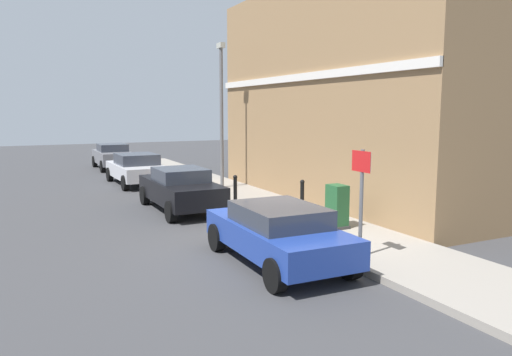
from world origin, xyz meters
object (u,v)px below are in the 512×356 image
Objects in this scene: car_grey at (113,156)px; utility_cabinet at (337,208)px; car_black at (181,189)px; car_blue at (278,232)px; car_silver at (137,168)px; bollard_far_kerb at (235,190)px; bollard_near_cabinet at (302,196)px; street_sign at (361,187)px; lamppost at (221,109)px.

utility_cabinet is (2.72, -17.45, -0.05)m from car_grey.
car_black is 5.48m from utility_cabinet.
car_grey is at bearing 98.87° from utility_cabinet.
car_silver is (-0.13, 12.71, 0.02)m from car_blue.
car_blue is at bearing -179.20° from car_black.
car_silver is at bearing 102.09° from bollard_far_kerb.
bollard_near_cabinet is (2.93, -2.77, -0.02)m from car_black.
car_silver is at bearing 107.77° from bollard_near_cabinet.
street_sign is at bearing -115.05° from utility_cabinet.
car_black is at bearing 150.05° from bollard_far_kerb.
utility_cabinet reaches higher than car_blue.
car_grey is 3.76× the size of bollard_near_cabinet.
bollard_near_cabinet is 1.00× the size of bollard_far_kerb.
bollard_near_cabinet is 0.18× the size of lamppost.
car_grey is at bearing 100.30° from bollard_near_cabinet.
bollard_near_cabinet is (2.93, -9.14, -0.01)m from car_silver.
lamppost is (1.16, 3.96, 2.60)m from bollard_far_kerb.
car_blue is at bearing -148.67° from utility_cabinet.
car_blue is 1.76× the size of street_sign.
car_blue is 10.10m from lamppost.
car_blue is at bearing -128.07° from bollard_near_cabinet.
street_sign reaches higher than car_grey.
bollard_near_cabinet is at bearing -133.83° from car_black.
bollard_near_cabinet and bollard_far_kerb have the same top height.
street_sign reaches higher than car_silver.
car_black reaches higher than car_silver.
lamppost reaches higher than street_sign.
utility_cabinet is at bearing 64.95° from street_sign.
car_grey is (0.10, 12.75, 0.01)m from car_black.
bollard_near_cabinet is (2.82, -15.52, -0.03)m from car_grey.
bollard_near_cabinet is 6.40m from lamppost.
car_blue is 1.04× the size of car_grey.
street_sign is (-1.22, -4.32, 0.96)m from bollard_near_cabinet.
bollard_far_kerb is 0.18× the size of lamppost.
car_black is at bearing 178.33° from car_silver.
bollard_near_cabinet is 4.59m from street_sign.
car_black is at bearing -131.50° from lamppost.
car_black is 7.36m from street_sign.
car_silver reaches higher than bollard_far_kerb.
car_blue is 3.16m from utility_cabinet.
car_blue is 3.91× the size of bollard_near_cabinet.
street_sign is (1.58, -0.75, 0.97)m from car_blue.
car_silver is at bearing 97.24° from street_sign.
street_sign is (1.71, -7.09, 0.93)m from car_black.
car_grey is at bearing 105.09° from lamppost.
utility_cabinet is 0.20× the size of lamppost.
lamppost is at bearing 92.08° from bollard_near_cabinet.
street_sign reaches higher than car_black.
street_sign reaches higher than bollard_near_cabinet.
utility_cabinet is (2.83, -11.06, -0.03)m from car_silver.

